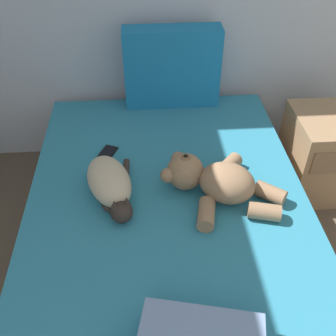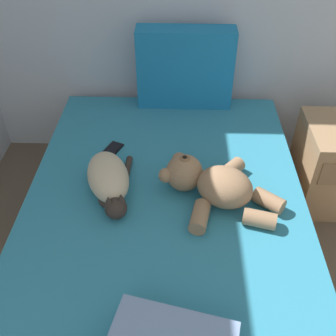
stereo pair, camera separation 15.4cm
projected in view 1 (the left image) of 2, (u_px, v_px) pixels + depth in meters
The scene contains 6 objects.
bed at pixel (169, 240), 1.97m from camera, with size 1.37×2.03×0.47m.
patterned_cushion at pixel (172, 68), 2.36m from camera, with size 0.57×0.15×0.48m.
cat at pixel (110, 184), 1.83m from camera, with size 0.29×0.44×0.15m.
teddy_bear at pixel (215, 181), 1.83m from camera, with size 0.58×0.48×0.19m.
cell_phone at pixel (106, 154), 2.10m from camera, with size 0.13×0.16×0.01m.
nightstand at pixel (327, 153), 2.44m from camera, with size 0.47×0.48×0.53m.
Camera 1 is at (1.10, 2.05, 1.78)m, focal length 42.43 mm.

